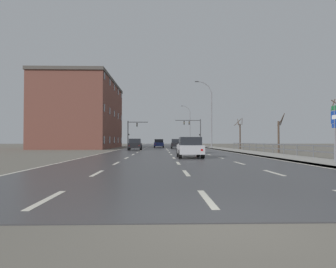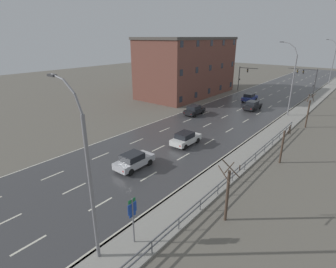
{
  "view_description": "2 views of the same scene",
  "coord_description": "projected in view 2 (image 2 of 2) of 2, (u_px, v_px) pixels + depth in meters",
  "views": [
    {
      "loc": [
        -1.04,
        -4.83,
        1.3
      ],
      "look_at": [
        0.29,
        45.62,
        2.39
      ],
      "focal_mm": 33.08,
      "sensor_mm": 36.0,
      "label": 1
    },
    {
      "loc": [
        18.07,
        2.83,
        11.99
      ],
      "look_at": [
        0.0,
        25.36,
        1.26
      ],
      "focal_mm": 28.11,
      "sensor_mm": 36.0,
      "label": 2
    }
  ],
  "objects": [
    {
      "name": "ground_plane",
      "position": [
        246.0,
        107.0,
        47.83
      ],
      "size": [
        160.0,
        160.0,
        0.12
      ],
      "color": "#666056"
    },
    {
      "name": "street_lamp_midground",
      "position": [
        292.0,
        81.0,
        40.54
      ],
      "size": [
        2.86,
        0.24,
        11.32
      ],
      "color": "slate",
      "rests_on": "ground"
    },
    {
      "name": "car_near_right",
      "position": [
        194.0,
        110.0,
        42.64
      ],
      "size": [
        1.92,
        4.15,
        1.57
      ],
      "rotation": [
        0.0,
        0.0,
        0.03
      ],
      "color": "black",
      "rests_on": "ground"
    },
    {
      "name": "brick_building",
      "position": [
        188.0,
        67.0,
        56.15
      ],
      "size": [
        11.34,
        22.7,
        11.91
      ],
      "color": "brown",
      "rests_on": "ground"
    },
    {
      "name": "street_lamp_distant",
      "position": [
        332.0,
        63.0,
        67.65
      ],
      "size": [
        2.64,
        0.24,
        11.39
      ],
      "color": "slate",
      "rests_on": "ground"
    },
    {
      "name": "car_near_left",
      "position": [
        134.0,
        160.0,
        25.28
      ],
      "size": [
        1.85,
        4.11,
        1.57
      ],
      "rotation": [
        0.0,
        0.0,
        -0.0
      ],
      "color": "#B7B7BC",
      "rests_on": "ground"
    },
    {
      "name": "bare_tree_near",
      "position": [
        228.0,
        192.0,
        17.51
      ],
      "size": [
        1.46,
        1.73,
        4.94
      ],
      "color": "#423328",
      "rests_on": "ground"
    },
    {
      "name": "guardrail",
      "position": [
        233.0,
        175.0,
        22.81
      ],
      "size": [
        0.07,
        36.7,
        1.0
      ],
      "color": "#515459",
      "rests_on": "ground"
    },
    {
      "name": "traffic_signal_right",
      "position": [
        308.0,
        77.0,
        53.46
      ],
      "size": [
        5.66,
        0.36,
        6.02
      ],
      "color": "#38383A",
      "rests_on": "ground"
    },
    {
      "name": "road_asphalt_strip",
      "position": [
        269.0,
        96.0,
        56.57
      ],
      "size": [
        14.0,
        120.0,
        0.03
      ],
      "color": "#3D3D3F",
      "rests_on": "ground"
    },
    {
      "name": "sidewalk_right",
      "position": [
        312.0,
        101.0,
        51.62
      ],
      "size": [
        3.0,
        120.0,
        0.12
      ],
      "color": "gray",
      "rests_on": "ground"
    },
    {
      "name": "street_lamp_foreground",
      "position": [
        88.0,
        180.0,
        13.56
      ],
      "size": [
        2.61,
        0.24,
        10.3
      ],
      "color": "slate",
      "rests_on": "ground"
    },
    {
      "name": "car_far_right",
      "position": [
        186.0,
        138.0,
        30.74
      ],
      "size": [
        1.85,
        4.11,
        1.57
      ],
      "rotation": [
        0.0,
        0.0,
        -0.0
      ],
      "color": "silver",
      "rests_on": "ground"
    },
    {
      "name": "traffic_signal_left",
      "position": [
        242.0,
        75.0,
        60.77
      ],
      "size": [
        4.39,
        0.36,
        5.54
      ],
      "color": "#38383A",
      "rests_on": "ground"
    },
    {
      "name": "bare_tree_far",
      "position": [
        308.0,
        112.0,
        36.21
      ],
      "size": [
        1.26,
        1.25,
        4.79
      ],
      "color": "#423328",
      "rests_on": "ground"
    },
    {
      "name": "bare_tree_mid",
      "position": [
        283.0,
        145.0,
        25.91
      ],
      "size": [
        0.65,
        0.97,
        4.28
      ],
      "color": "#423328",
      "rests_on": "ground"
    },
    {
      "name": "car_mid_centre",
      "position": [
        250.0,
        97.0,
        51.49
      ],
      "size": [
        1.85,
        4.11,
        1.57
      ],
      "rotation": [
        0.0,
        0.0,
        0.0
      ],
      "color": "navy",
      "rests_on": "ground"
    },
    {
      "name": "highway_sign",
      "position": [
        133.0,
        215.0,
        15.52
      ],
      "size": [
        0.09,
        0.68,
        3.23
      ],
      "color": "slate",
      "rests_on": "ground"
    },
    {
      "name": "car_distant",
      "position": [
        253.0,
        105.0,
        45.54
      ],
      "size": [
        1.99,
        4.18,
        1.57
      ],
      "rotation": [
        0.0,
        0.0,
        -0.05
      ],
      "color": "black",
      "rests_on": "ground"
    }
  ]
}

